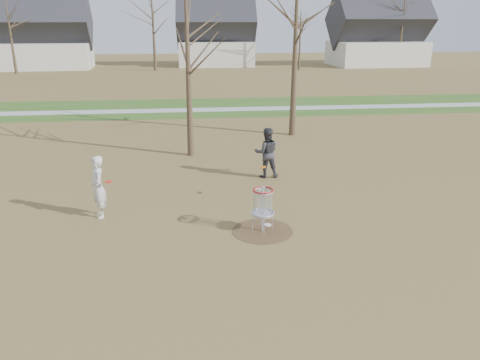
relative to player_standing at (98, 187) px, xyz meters
name	(u,v)px	position (x,y,z in m)	size (l,w,h in m)	color
ground	(262,231)	(4.92, -1.63, -0.99)	(160.00, 160.00, 0.00)	brown
green_band	(217,107)	(4.92, 19.37, -0.98)	(160.00, 8.00, 0.01)	#2D5119
footpath	(218,109)	(4.92, 18.37, -0.97)	(160.00, 1.50, 0.01)	#9E9E99
dirt_circle	(262,231)	(4.92, -1.63, -0.98)	(1.80, 1.80, 0.01)	#47331E
player_standing	(98,187)	(0.00, 0.00, 0.00)	(0.72, 0.47, 1.97)	silver
player_throwing	(267,153)	(5.85, 3.38, 0.00)	(0.96, 0.75, 1.97)	#333338
disc_grounded	(268,225)	(5.14, -1.26, -0.97)	(0.22, 0.22, 0.02)	white
discs_in_play	(193,174)	(2.95, 0.26, 0.25)	(5.11, 1.24, 0.07)	orange
disc_golf_basket	(263,202)	(4.92, -1.63, -0.07)	(0.64, 0.64, 1.35)	#9EA3AD
bare_trees	(225,26)	(6.70, 34.16, 4.36)	(52.62, 44.98, 9.00)	#382B1E
houses_row	(234,39)	(9.24, 50.93, 2.54)	(56.51, 10.01, 7.26)	silver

